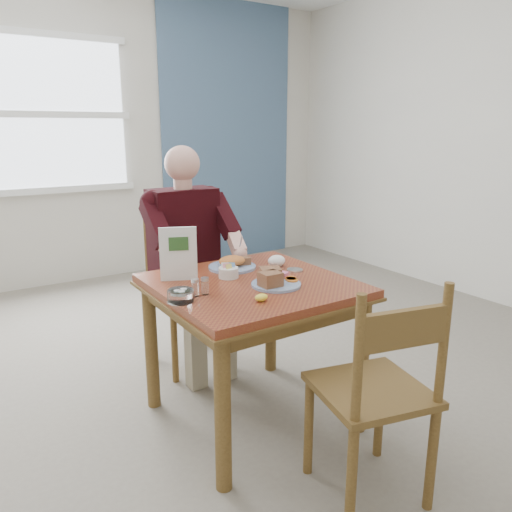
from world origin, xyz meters
TOP-DOWN VIEW (x-y plane):
  - floor at (0.00, 0.00)m, footprint 6.00×6.00m
  - wall_back at (0.00, 3.00)m, footprint 5.50×0.00m
  - accent_panel at (1.60, 2.98)m, footprint 1.60×0.02m
  - lemon_wedge at (-0.12, -0.27)m, footprint 0.07×0.05m
  - napkin at (0.26, 0.16)m, footprint 0.12×0.11m
  - metal_dish at (0.29, 0.03)m, footprint 0.09×0.09m
  - window at (-0.40, 2.97)m, footprint 1.72×0.04m
  - table at (0.00, 0.00)m, footprint 0.92×0.92m
  - chair_far at (0.00, 0.80)m, footprint 0.42×0.42m
  - chair_near at (0.10, -0.77)m, footprint 0.50×0.50m
  - diner at (0.00, 0.71)m, footprint 0.53×0.56m
  - near_plate at (0.05, -0.11)m, footprint 0.27×0.27m
  - far_plate at (0.05, 0.26)m, footprint 0.32×0.32m
  - caddy at (-0.06, 0.12)m, footprint 0.13×0.13m
  - shakers at (-0.31, -0.05)m, footprint 0.08×0.04m
  - creamer at (-0.42, -0.08)m, footprint 0.13×0.13m
  - menu at (-0.29, 0.22)m, footprint 0.17×0.09m

SIDE VIEW (x-z plane):
  - floor at x=0.00m, z-range 0.00..0.00m
  - chair_far at x=0.00m, z-range 0.00..0.95m
  - chair_near at x=0.10m, z-range 0.00..0.95m
  - table at x=0.00m, z-range 0.26..1.01m
  - metal_dish at x=0.29m, z-range 0.75..0.76m
  - lemon_wedge at x=-0.12m, z-range 0.75..0.78m
  - far_plate at x=0.05m, z-range 0.74..0.81m
  - caddy at x=-0.06m, z-range 0.74..0.81m
  - creamer at x=-0.42m, z-range 0.75..0.80m
  - near_plate at x=0.05m, z-range 0.74..0.82m
  - napkin at x=0.26m, z-range 0.75..0.81m
  - shakers at x=-0.31m, z-range 0.75..0.83m
  - diner at x=0.00m, z-range 0.12..1.50m
  - menu at x=-0.29m, z-range 0.75..1.02m
  - accent_panel at x=1.60m, z-range 0.00..2.80m
  - wall_back at x=0.00m, z-range -1.35..4.15m
  - window at x=-0.40m, z-range 0.89..2.31m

